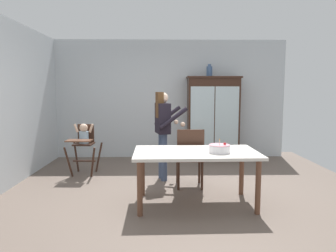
{
  "coord_description": "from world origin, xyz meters",
  "views": [
    {
      "loc": [
        -0.18,
        -4.6,
        1.56
      ],
      "look_at": [
        -0.07,
        0.7,
        0.95
      ],
      "focal_mm": 33.25,
      "sensor_mm": 36.0,
      "label": 1
    }
  ],
  "objects_px": {
    "high_chair_with_toddler": "(84,140)",
    "adult_person": "(163,125)",
    "dining_table": "(196,157)",
    "dining_chair_far_side": "(190,154)",
    "birthday_cake": "(219,149)",
    "china_cabinet": "(213,118)",
    "ceramic_vase": "(209,71)"
  },
  "relations": [
    {
      "from": "china_cabinet",
      "to": "high_chair_with_toddler",
      "type": "bearing_deg",
      "value": -154.19
    },
    {
      "from": "dining_table",
      "to": "birthday_cake",
      "type": "distance_m",
      "value": 0.35
    },
    {
      "from": "high_chair_with_toddler",
      "to": "dining_chair_far_side",
      "type": "distance_m",
      "value": 2.09
    },
    {
      "from": "ceramic_vase",
      "to": "birthday_cake",
      "type": "relative_size",
      "value": 0.96
    },
    {
      "from": "ceramic_vase",
      "to": "adult_person",
      "type": "xyz_separation_m",
      "value": [
        -1.04,
        -1.63,
        -1.02
      ]
    },
    {
      "from": "dining_table",
      "to": "dining_chair_far_side",
      "type": "bearing_deg",
      "value": 91.28
    },
    {
      "from": "dining_chair_far_side",
      "to": "china_cabinet",
      "type": "bearing_deg",
      "value": -108.1
    },
    {
      "from": "china_cabinet",
      "to": "dining_chair_far_side",
      "type": "xyz_separation_m",
      "value": [
        -0.71,
        -2.14,
        -0.38
      ]
    },
    {
      "from": "china_cabinet",
      "to": "birthday_cake",
      "type": "height_order",
      "value": "china_cabinet"
    },
    {
      "from": "adult_person",
      "to": "birthday_cake",
      "type": "distance_m",
      "value": 1.52
    },
    {
      "from": "high_chair_with_toddler",
      "to": "china_cabinet",
      "type": "bearing_deg",
      "value": 28.68
    },
    {
      "from": "china_cabinet",
      "to": "adult_person",
      "type": "bearing_deg",
      "value": -124.91
    },
    {
      "from": "birthday_cake",
      "to": "dining_chair_far_side",
      "type": "xyz_separation_m",
      "value": [
        -0.32,
        0.79,
        -0.24
      ]
    },
    {
      "from": "dining_table",
      "to": "birthday_cake",
      "type": "relative_size",
      "value": 6.0
    },
    {
      "from": "ceramic_vase",
      "to": "high_chair_with_toddler",
      "type": "height_order",
      "value": "ceramic_vase"
    },
    {
      "from": "dining_table",
      "to": "dining_chair_far_side",
      "type": "distance_m",
      "value": 0.69
    },
    {
      "from": "ceramic_vase",
      "to": "dining_table",
      "type": "distance_m",
      "value": 3.19
    },
    {
      "from": "high_chair_with_toddler",
      "to": "adult_person",
      "type": "xyz_separation_m",
      "value": [
        1.47,
        -0.37,
        0.31
      ]
    },
    {
      "from": "high_chair_with_toddler",
      "to": "dining_chair_far_side",
      "type": "bearing_deg",
      "value": -22.29
    },
    {
      "from": "china_cabinet",
      "to": "high_chair_with_toddler",
      "type": "xyz_separation_m",
      "value": [
        -2.6,
        -1.26,
        -0.28
      ]
    },
    {
      "from": "high_chair_with_toddler",
      "to": "dining_table",
      "type": "xyz_separation_m",
      "value": [
        1.9,
        -1.57,
        -0.0
      ]
    },
    {
      "from": "birthday_cake",
      "to": "adult_person",
      "type": "bearing_deg",
      "value": 119.24
    },
    {
      "from": "adult_person",
      "to": "dining_table",
      "type": "xyz_separation_m",
      "value": [
        0.44,
        -1.21,
        -0.32
      ]
    },
    {
      "from": "adult_person",
      "to": "birthday_cake",
      "type": "xyz_separation_m",
      "value": [
        0.74,
        -1.32,
        -0.17
      ]
    },
    {
      "from": "china_cabinet",
      "to": "dining_chair_far_side",
      "type": "bearing_deg",
      "value": -108.35
    },
    {
      "from": "ceramic_vase",
      "to": "high_chair_with_toddler",
      "type": "relative_size",
      "value": 0.28
    },
    {
      "from": "china_cabinet",
      "to": "high_chair_with_toddler",
      "type": "distance_m",
      "value": 2.9
    },
    {
      "from": "high_chair_with_toddler",
      "to": "dining_chair_far_side",
      "type": "xyz_separation_m",
      "value": [
        1.89,
        -0.89,
        -0.1
      ]
    },
    {
      "from": "high_chair_with_toddler",
      "to": "birthday_cake",
      "type": "relative_size",
      "value": 3.39
    },
    {
      "from": "adult_person",
      "to": "dining_table",
      "type": "bearing_deg",
      "value": -174.05
    },
    {
      "from": "china_cabinet",
      "to": "dining_chair_far_side",
      "type": "relative_size",
      "value": 1.94
    },
    {
      "from": "dining_table",
      "to": "birthday_cake",
      "type": "bearing_deg",
      "value": -19.89
    }
  ]
}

